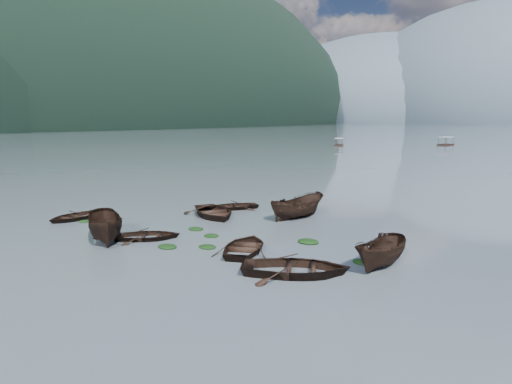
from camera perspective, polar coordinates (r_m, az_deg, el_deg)
The scene contains 22 objects.
ground_plane at distance 22.93m, azimuth -16.51°, elevation -8.96°, with size 2400.00×2400.00×0.00m, color slate.
haze_mtn_a at distance 955.14m, azimuth 15.78°, elevation 8.31°, with size 520.00×520.00×280.00m, color #475666.
haze_mtn_b at distance 917.40m, azimuth 27.92°, elevation 7.58°, with size 520.00×520.00×340.00m, color #475666.
rowboat_0 at distance 34.54m, azimuth -21.71°, elevation -3.19°, with size 2.79×3.91×0.81m, color black.
rowboat_1 at distance 27.65m, azimuth -13.40°, elevation -5.74°, with size 2.72×3.80×0.79m, color black.
rowboat_2 at distance 27.81m, azimuth -18.15°, elevation -5.86°, with size 1.90×5.04×1.95m, color black.
rowboat_3 at distance 24.52m, azimuth -1.32°, elevation -7.39°, with size 3.03×4.24×0.88m, color black.
rowboat_4 at distance 21.06m, azimuth 4.98°, elevation -10.23°, with size 3.51×4.92×1.02m, color black.
rowboat_5 at distance 22.83m, azimuth 15.37°, elevation -8.99°, with size 1.59×4.22×1.63m, color black.
rowboat_6 at distance 33.14m, azimuth -5.33°, elevation -3.08°, with size 3.66×5.13×1.06m, color black.
rowboat_7 at distance 35.91m, azimuth -2.84°, elevation -2.10°, with size 2.78×3.89×0.81m, color black.
rowboat_8 at distance 32.62m, azimuth 5.17°, elevation -3.27°, with size 1.83×4.87×1.88m, color black.
weed_clump_0 at distance 29.23m, azimuth -18.17°, elevation -5.15°, with size 1.25×1.02×0.27m, color black.
weed_clump_1 at distance 25.26m, azimuth -6.10°, elevation -6.95°, with size 1.02×0.82×0.22m, color black.
weed_clump_2 at distance 25.60m, azimuth -11.03°, elevation -6.85°, with size 1.12×0.90×0.24m, color black.
weed_clump_3 at distance 27.62m, azimuth -5.62°, elevation -5.55°, with size 0.93×0.79×0.21m, color black.
weed_clump_4 at distance 23.16m, azimuth 13.28°, elevation -8.64°, with size 1.09×0.87×0.23m, color black.
weed_clump_5 at distance 33.39m, azimuth -20.59°, elevation -3.53°, with size 0.93×0.75×0.20m, color black.
weed_clump_6 at distance 29.38m, azimuth -7.53°, elevation -4.69°, with size 1.03×0.86×0.21m, color black.
weed_clump_7 at distance 26.25m, azimuth 6.55°, elevation -6.34°, with size 1.25×1.00×0.27m, color black.
pontoon_left at distance 123.35m, azimuth 10.33°, elevation 5.69°, with size 2.16×5.18×1.98m, color black, non-canonical shape.
pontoon_centre at distance 135.05m, azimuth 22.61°, elevation 5.42°, with size 2.36×5.67×2.17m, color black, non-canonical shape.
Camera 1 is at (16.64, -14.17, 6.94)m, focal length 32.00 mm.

